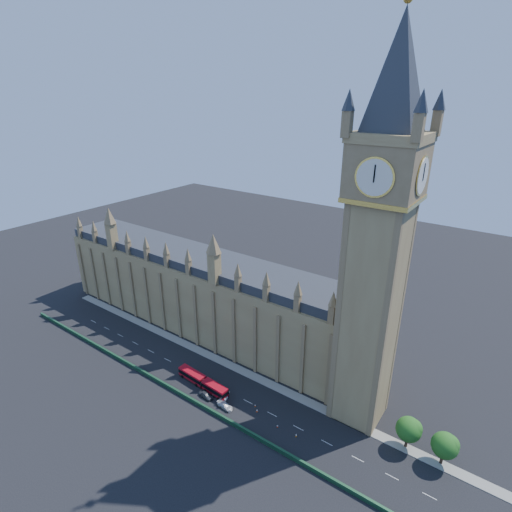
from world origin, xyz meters
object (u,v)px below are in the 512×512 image
Objects in this scene: red_bus at (203,382)px; car_white at (225,406)px; car_silver at (220,396)px; car_grey at (206,395)px.

red_bus reaches higher than car_white.
car_silver reaches higher than car_white.
car_white is (3.49, -2.19, -0.00)m from car_silver.
car_silver is 0.88× the size of car_white.
car_silver is 4.12m from car_white.
car_white is at bearing -11.58° from red_bus.
car_grey reaches higher than car_white.
red_bus reaches higher than car_silver.
car_white is (10.68, -2.86, -0.91)m from red_bus.
car_silver is at bearing -1.87° from red_bus.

